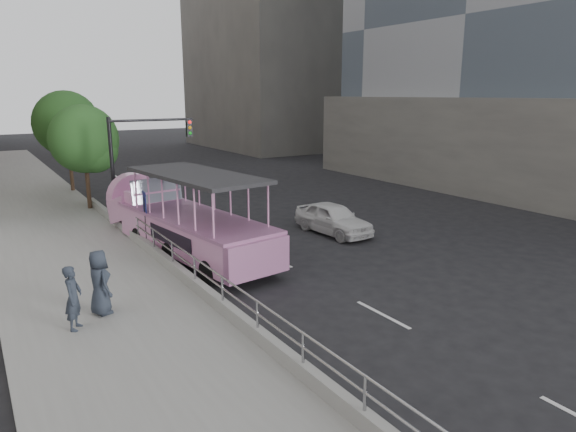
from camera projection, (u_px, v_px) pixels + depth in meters
name	position (u px, v px, depth m)	size (l,w,h in m)	color
ground	(315.00, 299.00, 15.99)	(160.00, 160.00, 0.00)	black
sidewalk	(62.00, 245.00, 21.21)	(5.50, 80.00, 0.30)	gray
kerb_wall	(196.00, 284.00, 15.91)	(0.24, 30.00, 0.36)	gray
guardrail	(195.00, 264.00, 15.75)	(0.07, 22.00, 0.71)	#9D9DA1
duck_boat	(181.00, 222.00, 20.44)	(3.77, 10.41, 3.38)	black
car	(333.00, 218.00, 23.33)	(1.68, 4.15, 1.42)	silver
pedestrian_near	(73.00, 298.00, 13.11)	(0.62, 0.41, 1.71)	#252C37
pedestrian_far	(99.00, 282.00, 14.02)	(0.89, 0.58, 1.82)	#252C37
parking_sign	(145.00, 215.00, 20.06)	(0.09, 0.57, 2.55)	black
traffic_signal	(137.00, 152.00, 24.58)	(4.20, 0.32, 5.20)	black
street_tree_near	(86.00, 142.00, 26.50)	(3.52, 3.52, 5.72)	#322416
street_tree_far	(69.00, 126.00, 31.43)	(3.97, 3.97, 6.45)	#322416
tower_podium	(562.00, 137.00, 39.06)	(26.00, 26.00, 6.00)	slate
midrise_stone_a	(292.00, 8.00, 60.31)	(20.00, 20.00, 32.00)	slate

